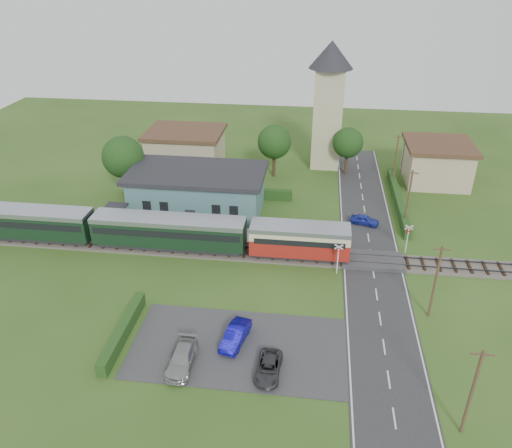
# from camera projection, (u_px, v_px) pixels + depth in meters

# --- Properties ---
(ground) EXTENTS (120.00, 120.00, 0.00)m
(ground) POSITION_uv_depth(u_px,v_px,m) (272.00, 266.00, 49.93)
(ground) COLOR #2D4C19
(railway_track) EXTENTS (76.00, 3.20, 0.49)m
(railway_track) POSITION_uv_depth(u_px,v_px,m) (274.00, 255.00, 51.63)
(railway_track) COLOR #4C443D
(railway_track) RESTS_ON ground
(road) EXTENTS (6.00, 70.00, 0.05)m
(road) POSITION_uv_depth(u_px,v_px,m) (373.00, 273.00, 48.82)
(road) COLOR #28282B
(road) RESTS_ON ground
(car_park) EXTENTS (17.00, 9.00, 0.08)m
(car_park) POSITION_uv_depth(u_px,v_px,m) (238.00, 347.00, 39.62)
(car_park) COLOR #333335
(car_park) RESTS_ON ground
(crossing_deck) EXTENTS (6.20, 3.40, 0.45)m
(crossing_deck) POSITION_uv_depth(u_px,v_px,m) (372.00, 261.00, 50.47)
(crossing_deck) COLOR #333335
(crossing_deck) RESTS_ON ground
(platform) EXTENTS (30.00, 3.00, 0.45)m
(platform) POSITION_uv_depth(u_px,v_px,m) (187.00, 233.00, 55.46)
(platform) COLOR gray
(platform) RESTS_ON ground
(equipment_hut) EXTENTS (2.30, 2.30, 2.55)m
(equipment_hut) POSITION_uv_depth(u_px,v_px,m) (116.00, 217.00, 55.62)
(equipment_hut) COLOR #BDB48C
(equipment_hut) RESTS_ON platform
(station_building) EXTENTS (16.00, 9.00, 5.30)m
(station_building) POSITION_uv_depth(u_px,v_px,m) (198.00, 191.00, 59.34)
(station_building) COLOR slate
(station_building) RESTS_ON ground
(train) EXTENTS (43.20, 2.90, 3.40)m
(train) POSITION_uv_depth(u_px,v_px,m) (139.00, 229.00, 52.20)
(train) COLOR #232328
(train) RESTS_ON ground
(church_tower) EXTENTS (6.00, 6.00, 17.60)m
(church_tower) POSITION_uv_depth(u_px,v_px,m) (329.00, 96.00, 68.92)
(church_tower) COLOR #BDB48C
(church_tower) RESTS_ON ground
(house_west) EXTENTS (10.80, 8.80, 5.50)m
(house_west) POSITION_uv_depth(u_px,v_px,m) (186.00, 148.00, 72.06)
(house_west) COLOR tan
(house_west) RESTS_ON ground
(house_east) EXTENTS (8.80, 8.80, 5.50)m
(house_east) POSITION_uv_depth(u_px,v_px,m) (437.00, 162.00, 67.32)
(house_east) COLOR tan
(house_east) RESTS_ON ground
(hedge_carpark) EXTENTS (0.80, 9.00, 1.20)m
(hedge_carpark) POSITION_uv_depth(u_px,v_px,m) (123.00, 332.00, 40.40)
(hedge_carpark) COLOR #193814
(hedge_carpark) RESTS_ON ground
(hedge_roadside) EXTENTS (0.80, 18.00, 1.20)m
(hedge_roadside) POSITION_uv_depth(u_px,v_px,m) (398.00, 200.00, 62.03)
(hedge_roadside) COLOR #193814
(hedge_roadside) RESTS_ON ground
(hedge_station) EXTENTS (22.00, 0.80, 1.30)m
(hedge_station) POSITION_uv_depth(u_px,v_px,m) (207.00, 191.00, 64.24)
(hedge_station) COLOR #193814
(hedge_station) RESTS_ON ground
(tree_a) EXTENTS (5.20, 5.20, 8.00)m
(tree_a) POSITION_uv_depth(u_px,v_px,m) (123.00, 157.00, 61.78)
(tree_a) COLOR #332316
(tree_a) RESTS_ON ground
(tree_b) EXTENTS (4.60, 4.60, 7.34)m
(tree_b) POSITION_uv_depth(u_px,v_px,m) (274.00, 142.00, 67.82)
(tree_b) COLOR #332316
(tree_b) RESTS_ON ground
(tree_c) EXTENTS (4.20, 4.20, 6.78)m
(tree_c) POSITION_uv_depth(u_px,v_px,m) (348.00, 143.00, 68.63)
(tree_c) COLOR #332316
(tree_c) RESTS_ON ground
(utility_pole_a) EXTENTS (1.40, 0.22, 7.00)m
(utility_pole_a) POSITION_uv_depth(u_px,v_px,m) (472.00, 392.00, 30.94)
(utility_pole_a) COLOR #473321
(utility_pole_a) RESTS_ON ground
(utility_pole_b) EXTENTS (1.40, 0.22, 7.00)m
(utility_pole_b) POSITION_uv_depth(u_px,v_px,m) (436.00, 281.00, 41.41)
(utility_pole_b) COLOR #473321
(utility_pole_b) RESTS_ON ground
(utility_pole_c) EXTENTS (1.40, 0.22, 7.00)m
(utility_pole_c) POSITION_uv_depth(u_px,v_px,m) (408.00, 199.00, 55.36)
(utility_pole_c) COLOR #473321
(utility_pole_c) RESTS_ON ground
(utility_pole_d) EXTENTS (1.40, 0.22, 7.00)m
(utility_pole_d) POSITION_uv_depth(u_px,v_px,m) (395.00, 160.00, 65.82)
(utility_pole_d) COLOR #473321
(utility_pole_d) RESTS_ON ground
(crossing_signal_near) EXTENTS (0.84, 0.28, 3.28)m
(crossing_signal_near) POSITION_uv_depth(u_px,v_px,m) (338.00, 255.00, 47.85)
(crossing_signal_near) COLOR silver
(crossing_signal_near) RESTS_ON ground
(crossing_signal_far) EXTENTS (0.84, 0.28, 3.28)m
(crossing_signal_far) POSITION_uv_depth(u_px,v_px,m) (408.00, 235.00, 51.24)
(crossing_signal_far) COLOR silver
(crossing_signal_far) RESTS_ON ground
(streetlamp_west) EXTENTS (0.30, 0.30, 5.15)m
(streetlamp_west) POSITION_uv_depth(u_px,v_px,m) (127.00, 157.00, 68.35)
(streetlamp_west) COLOR #3F3F47
(streetlamp_west) RESTS_ON ground
(streetlamp_east) EXTENTS (0.30, 0.30, 5.15)m
(streetlamp_east) POSITION_uv_depth(u_px,v_px,m) (404.00, 151.00, 70.26)
(streetlamp_east) COLOR #3F3F47
(streetlamp_east) RESTS_ON ground
(car_on_road) EXTENTS (3.49, 2.17, 1.11)m
(car_on_road) POSITION_uv_depth(u_px,v_px,m) (365.00, 220.00, 57.37)
(car_on_road) COLOR #222FAA
(car_on_road) RESTS_ON road
(car_park_blue) EXTENTS (2.21, 4.23, 1.33)m
(car_park_blue) POSITION_uv_depth(u_px,v_px,m) (236.00, 335.00, 39.81)
(car_park_blue) COLOR #0C0992
(car_park_blue) RESTS_ON car_park
(car_park_silver) EXTENTS (1.82, 4.46, 1.29)m
(car_park_silver) POSITION_uv_depth(u_px,v_px,m) (182.00, 359.00, 37.54)
(car_park_silver) COLOR gray
(car_park_silver) RESTS_ON car_park
(car_park_dark) EXTENTS (1.94, 3.91, 1.07)m
(car_park_dark) POSITION_uv_depth(u_px,v_px,m) (268.00, 368.00, 36.87)
(car_park_dark) COLOR #313134
(car_park_dark) RESTS_ON car_park
(pedestrian_near) EXTENTS (0.72, 0.48, 1.96)m
(pedestrian_near) POSITION_uv_depth(u_px,v_px,m) (232.00, 225.00, 54.55)
(pedestrian_near) COLOR gray
(pedestrian_near) RESTS_ON platform
(pedestrian_far) EXTENTS (0.78, 0.89, 1.55)m
(pedestrian_far) POSITION_uv_depth(u_px,v_px,m) (139.00, 221.00, 55.74)
(pedestrian_far) COLOR gray
(pedestrian_far) RESTS_ON platform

